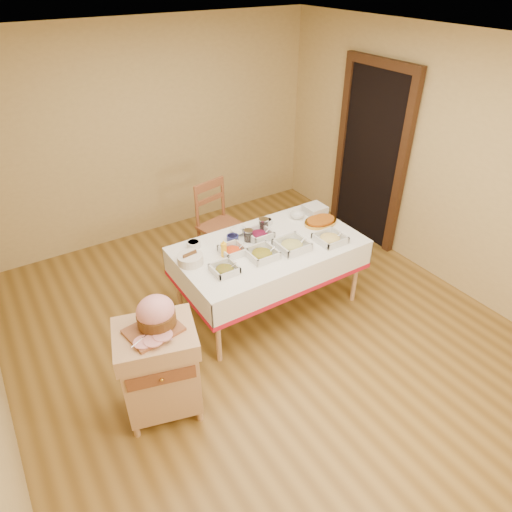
% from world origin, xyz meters
% --- Properties ---
extents(room_shell, '(5.00, 5.00, 5.00)m').
position_xyz_m(room_shell, '(0.00, 0.00, 1.30)').
color(room_shell, brown).
rests_on(room_shell, ground).
extents(doorway, '(0.09, 1.10, 2.20)m').
position_xyz_m(doorway, '(2.20, 0.90, 1.11)').
color(doorway, black).
rests_on(doorway, ground).
extents(dining_table, '(1.82, 1.02, 0.76)m').
position_xyz_m(dining_table, '(0.30, 0.30, 0.60)').
color(dining_table, tan).
rests_on(dining_table, ground).
extents(butcher_cart, '(0.71, 0.64, 0.85)m').
position_xyz_m(butcher_cart, '(-1.15, -0.35, 0.48)').
color(butcher_cart, tan).
rests_on(butcher_cart, ground).
extents(dining_chair, '(0.54, 0.52, 1.02)m').
position_xyz_m(dining_chair, '(0.28, 1.28, 0.52)').
color(dining_chair, brown).
rests_on(dining_chair, ground).
extents(ham_on_board, '(0.40, 0.38, 0.26)m').
position_xyz_m(ham_on_board, '(-1.11, -0.32, 0.96)').
color(ham_on_board, brown).
rests_on(ham_on_board, butcher_cart).
extents(serving_dish_a, '(0.22, 0.22, 0.10)m').
position_xyz_m(serving_dish_a, '(-0.29, 0.13, 0.79)').
color(serving_dish_a, silver).
rests_on(serving_dish_a, dining_table).
extents(serving_dish_b, '(0.26, 0.26, 0.11)m').
position_xyz_m(serving_dish_b, '(0.12, 0.16, 0.79)').
color(serving_dish_b, silver).
rests_on(serving_dish_b, dining_table).
extents(serving_dish_c, '(0.29, 0.29, 0.12)m').
position_xyz_m(serving_dish_c, '(0.45, 0.12, 0.80)').
color(serving_dish_c, silver).
rests_on(serving_dish_c, dining_table).
extents(serving_dish_d, '(0.27, 0.27, 0.10)m').
position_xyz_m(serving_dish_d, '(0.84, 0.03, 0.79)').
color(serving_dish_d, silver).
rests_on(serving_dish_d, dining_table).
extents(serving_dish_e, '(0.23, 0.22, 0.11)m').
position_xyz_m(serving_dish_e, '(-0.08, 0.36, 0.79)').
color(serving_dish_e, silver).
rests_on(serving_dish_e, dining_table).
extents(serving_dish_f, '(0.25, 0.24, 0.12)m').
position_xyz_m(serving_dish_f, '(0.29, 0.47, 0.80)').
color(serving_dish_f, silver).
rests_on(serving_dish_f, dining_table).
extents(small_bowl_left, '(0.13, 0.13, 0.06)m').
position_xyz_m(small_bowl_left, '(-0.34, 0.66, 0.79)').
color(small_bowl_left, silver).
rests_on(small_bowl_left, dining_table).
extents(small_bowl_mid, '(0.12, 0.12, 0.05)m').
position_xyz_m(small_bowl_mid, '(0.04, 0.57, 0.79)').
color(small_bowl_mid, navy).
rests_on(small_bowl_mid, dining_table).
extents(small_bowl_right, '(0.10, 0.10, 0.05)m').
position_xyz_m(small_bowl_right, '(0.52, 0.65, 0.79)').
color(small_bowl_right, silver).
rests_on(small_bowl_right, dining_table).
extents(bowl_white_imported, '(0.19, 0.19, 0.04)m').
position_xyz_m(bowl_white_imported, '(0.17, 0.65, 0.78)').
color(bowl_white_imported, silver).
rests_on(bowl_white_imported, dining_table).
extents(bowl_small_imported, '(0.19, 0.19, 0.05)m').
position_xyz_m(bowl_small_imported, '(0.87, 0.59, 0.78)').
color(bowl_small_imported, silver).
rests_on(bowl_small_imported, dining_table).
extents(preserve_jar_left, '(0.09, 0.09, 0.12)m').
position_xyz_m(preserve_jar_left, '(0.17, 0.47, 0.81)').
color(preserve_jar_left, silver).
rests_on(preserve_jar_left, dining_table).
extents(preserve_jar_right, '(0.10, 0.10, 0.13)m').
position_xyz_m(preserve_jar_right, '(0.41, 0.57, 0.82)').
color(preserve_jar_right, silver).
rests_on(preserve_jar_right, dining_table).
extents(mustard_bottle, '(0.06, 0.06, 0.17)m').
position_xyz_m(mustard_bottle, '(-0.17, 0.36, 0.84)').
color(mustard_bottle, yellow).
rests_on(mustard_bottle, dining_table).
extents(bread_basket, '(0.24, 0.24, 0.11)m').
position_xyz_m(bread_basket, '(-0.49, 0.42, 0.80)').
color(bread_basket, silver).
rests_on(bread_basket, dining_table).
extents(plate_stack, '(0.21, 0.21, 0.09)m').
position_xyz_m(plate_stack, '(1.09, 0.57, 0.81)').
color(plate_stack, silver).
rests_on(plate_stack, dining_table).
extents(brass_platter, '(0.38, 0.27, 0.05)m').
position_xyz_m(brass_platter, '(1.00, 0.36, 0.78)').
color(brass_platter, gold).
rests_on(brass_platter, dining_table).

